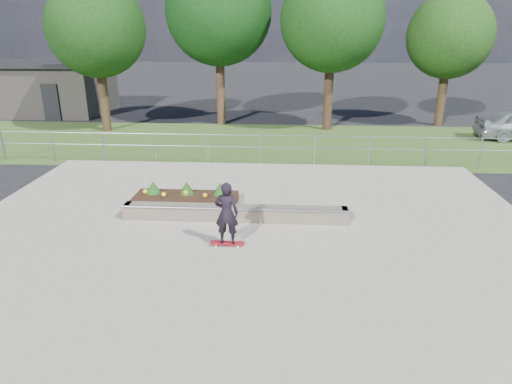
% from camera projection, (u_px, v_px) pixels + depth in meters
% --- Properties ---
extents(ground, '(120.00, 120.00, 0.00)m').
position_uv_depth(ground, '(243.00, 261.00, 10.22)').
color(ground, black).
rests_on(ground, ground).
extents(grass_verge, '(30.00, 8.00, 0.02)m').
position_uv_depth(grass_verge, '(265.00, 143.00, 20.53)').
color(grass_verge, '#345020').
rests_on(grass_verge, ground).
extents(concrete_slab, '(15.00, 15.00, 0.06)m').
position_uv_depth(concrete_slab, '(243.00, 259.00, 10.21)').
color(concrete_slab, gray).
rests_on(concrete_slab, ground).
extents(fence, '(20.06, 0.06, 1.20)m').
position_uv_depth(fence, '(261.00, 145.00, 16.99)').
color(fence, gray).
rests_on(fence, ground).
extents(building, '(8.40, 5.40, 3.00)m').
position_uv_depth(building, '(38.00, 87.00, 27.41)').
color(building, '#2B2927').
rests_on(building, ground).
extents(tree_far_left, '(4.55, 4.55, 7.15)m').
position_uv_depth(tree_far_left, '(96.00, 28.00, 21.22)').
color(tree_far_left, '#312113').
rests_on(tree_far_left, ground).
extents(tree_mid_left, '(5.25, 5.25, 8.25)m').
position_uv_depth(tree_mid_left, '(219.00, 12.00, 22.51)').
color(tree_mid_left, '#382316').
rests_on(tree_mid_left, ground).
extents(tree_mid_right, '(4.90, 4.90, 7.70)m').
position_uv_depth(tree_mid_right, '(332.00, 20.00, 21.38)').
color(tree_mid_right, black).
rests_on(tree_mid_right, ground).
extents(tree_far_right, '(4.20, 4.20, 6.60)m').
position_uv_depth(tree_far_right, '(450.00, 36.00, 22.69)').
color(tree_far_right, '#2F2113').
rests_on(tree_far_right, ground).
extents(grind_ledge, '(6.00, 0.44, 0.43)m').
position_uv_depth(grind_ledge, '(235.00, 213.00, 12.14)').
color(grind_ledge, brown).
rests_on(grind_ledge, concrete_slab).
extents(planter_bed, '(3.00, 1.20, 0.61)m').
position_uv_depth(planter_bed, '(186.00, 198.00, 13.27)').
color(planter_bed, black).
rests_on(planter_bed, concrete_slab).
extents(skateboarder, '(0.80, 0.37, 1.58)m').
position_uv_depth(skateboarder, '(227.00, 214.00, 10.50)').
color(skateboarder, silver).
rests_on(skateboarder, concrete_slab).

